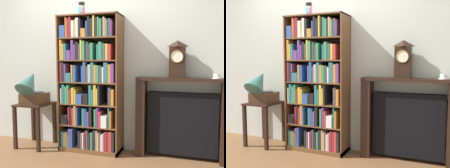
# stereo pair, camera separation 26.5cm
# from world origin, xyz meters

# --- Properties ---
(ground_plane) EXTENTS (7.82, 6.40, 0.02)m
(ground_plane) POSITION_xyz_m (0.00, 0.00, -0.01)
(ground_plane) COLOR brown
(wall_back) EXTENTS (4.82, 0.08, 2.68)m
(wall_back) POSITION_xyz_m (0.18, 0.32, 1.34)
(wall_back) COLOR beige
(wall_back) RESTS_ON ground
(bookshelf) EXTENTS (0.87, 0.35, 1.88)m
(bookshelf) POSITION_xyz_m (-0.00, 0.09, 0.91)
(bookshelf) COLOR brown
(bookshelf) RESTS_ON ground
(cup_stack) EXTENTS (0.09, 0.09, 0.20)m
(cup_stack) POSITION_xyz_m (-0.13, 0.12, 1.98)
(cup_stack) COLOR purple
(cup_stack) RESTS_ON bookshelf
(side_table_left) EXTENTS (0.45, 0.50, 0.64)m
(side_table_left) POSITION_xyz_m (-0.86, 0.03, 0.47)
(side_table_left) COLOR black
(side_table_left) RESTS_ON ground
(gramophone) EXTENTS (0.33, 0.49, 0.55)m
(gramophone) POSITION_xyz_m (-0.86, -0.04, 0.88)
(gramophone) COLOR #472D1C
(gramophone) RESTS_ON side_table_left
(fireplace_mantel) EXTENTS (1.16, 0.23, 1.06)m
(fireplace_mantel) POSITION_xyz_m (1.23, 0.18, 0.52)
(fireplace_mantel) COLOR black
(fireplace_mantel) RESTS_ON ground
(mantel_clock) EXTENTS (0.20, 0.15, 0.47)m
(mantel_clock) POSITION_xyz_m (1.16, 0.16, 1.29)
(mantel_clock) COLOR black
(mantel_clock) RESTS_ON fireplace_mantel
(teacup_with_saucer) EXTENTS (0.12, 0.12, 0.06)m
(teacup_with_saucer) POSITION_xyz_m (1.63, 0.16, 1.08)
(teacup_with_saucer) COLOR white
(teacup_with_saucer) RESTS_ON fireplace_mantel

